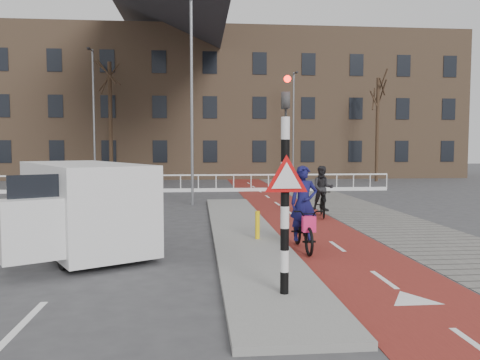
{
  "coord_description": "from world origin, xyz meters",
  "views": [
    {
      "loc": [
        -1.99,
        -9.43,
        2.51
      ],
      "look_at": [
        -0.71,
        5.0,
        1.5
      ],
      "focal_mm": 35.0,
      "sensor_mm": 36.0,
      "label": 1
    }
  ],
  "objects": [
    {
      "name": "ground",
      "position": [
        0.0,
        0.0,
        0.0
      ],
      "size": [
        120.0,
        120.0,
        0.0
      ],
      "primitive_type": "plane",
      "color": "#38383A",
      "rests_on": "ground"
    },
    {
      "name": "bike_lane",
      "position": [
        1.5,
        10.0,
        0.01
      ],
      "size": [
        2.5,
        60.0,
        0.01
      ],
      "primitive_type": "cube",
      "color": "maroon",
      "rests_on": "ground"
    },
    {
      "name": "sidewalk",
      "position": [
        4.3,
        10.0,
        0.01
      ],
      "size": [
        3.0,
        60.0,
        0.01
      ],
      "primitive_type": "cube",
      "color": "slate",
      "rests_on": "ground"
    },
    {
      "name": "curb_island",
      "position": [
        -0.7,
        4.0,
        0.06
      ],
      "size": [
        1.8,
        16.0,
        0.12
      ],
      "primitive_type": "cube",
      "color": "gray",
      "rests_on": "ground"
    },
    {
      "name": "traffic_signal",
      "position": [
        -0.6,
        -2.02,
        1.99
      ],
      "size": [
        0.8,
        0.8,
        3.68
      ],
      "color": "black",
      "rests_on": "curb_island"
    },
    {
      "name": "bollard",
      "position": [
        -0.46,
        2.59,
        0.49
      ],
      "size": [
        0.12,
        0.12,
        0.73
      ],
      "primitive_type": "cylinder",
      "color": "yellow",
      "rests_on": "curb_island"
    },
    {
      "name": "cyclist_near",
      "position": [
        0.55,
        1.65,
        0.7
      ],
      "size": [
        0.69,
        1.99,
        2.06
      ],
      "rotation": [
        0.0,
        0.0,
        0.0
      ],
      "color": "black",
      "rests_on": "bike_lane"
    },
    {
      "name": "cyclist_far",
      "position": [
        2.45,
        6.94,
        0.77
      ],
      "size": [
        0.87,
        1.75,
        1.84
      ],
      "rotation": [
        0.0,
        0.0,
        -0.18
      ],
      "color": "black",
      "rests_on": "bike_lane"
    },
    {
      "name": "van",
      "position": [
        -4.81,
        2.22,
        1.12
      ],
      "size": [
        4.15,
        5.28,
        2.13
      ],
      "rotation": [
        0.0,
        0.0,
        0.51
      ],
      "color": "silver",
      "rests_on": "ground"
    },
    {
      "name": "railing",
      "position": [
        -5.0,
        17.0,
        0.31
      ],
      "size": [
        28.0,
        0.1,
        0.99
      ],
      "color": "silver",
      "rests_on": "ground"
    },
    {
      "name": "townhouse_row",
      "position": [
        -3.0,
        32.0,
        7.81
      ],
      "size": [
        46.0,
        10.0,
        15.9
      ],
      "color": "#7F6047",
      "rests_on": "ground"
    },
    {
      "name": "tree_mid",
      "position": [
        -8.34,
        25.44,
        4.33
      ],
      "size": [
        0.28,
        0.28,
        8.66
      ],
      "primitive_type": "cylinder",
      "color": "#2E2014",
      "rests_on": "ground"
    },
    {
      "name": "tree_right",
      "position": [
        11.18,
        24.17,
        3.79
      ],
      "size": [
        0.24,
        0.24,
        7.58
      ],
      "primitive_type": "cylinder",
      "color": "#2E2014",
      "rests_on": "ground"
    },
    {
      "name": "streetlight_near",
      "position": [
        -2.26,
        10.95,
        4.42
      ],
      "size": [
        0.12,
        0.12,
        8.83
      ],
      "primitive_type": "cylinder",
      "color": "slate",
      "rests_on": "ground"
    },
    {
      "name": "streetlight_left",
      "position": [
        -8.5,
        20.73,
        4.29
      ],
      "size": [
        0.12,
        0.12,
        8.57
      ],
      "primitive_type": "cylinder",
      "color": "slate",
      "rests_on": "ground"
    },
    {
      "name": "streetlight_right",
      "position": [
        5.01,
        24.73,
        3.99
      ],
      "size": [
        0.12,
        0.12,
        7.98
      ],
      "primitive_type": "cylinder",
      "color": "slate",
      "rests_on": "ground"
    }
  ]
}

